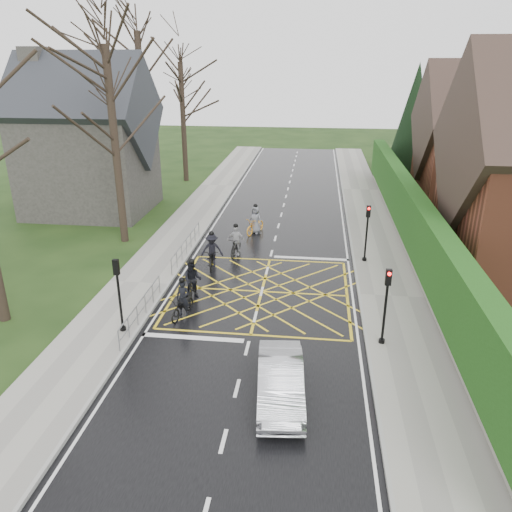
% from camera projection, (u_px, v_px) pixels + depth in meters
% --- Properties ---
extents(ground, '(120.00, 120.00, 0.00)m').
position_uv_depth(ground, '(262.00, 292.00, 23.64)').
color(ground, black).
rests_on(ground, ground).
extents(road, '(9.00, 80.00, 0.01)m').
position_uv_depth(road, '(262.00, 291.00, 23.63)').
color(road, black).
rests_on(road, ground).
extents(sidewalk_right, '(3.00, 80.00, 0.15)m').
position_uv_depth(sidewalk_right, '(391.00, 297.00, 22.93)').
color(sidewalk_right, gray).
rests_on(sidewalk_right, ground).
extents(sidewalk_left, '(3.00, 80.00, 0.15)m').
position_uv_depth(sidewalk_left, '(139.00, 284.00, 24.29)').
color(sidewalk_left, gray).
rests_on(sidewalk_left, ground).
extents(stone_wall, '(0.50, 38.00, 0.70)m').
position_uv_depth(stone_wall, '(410.00, 247.00, 28.16)').
color(stone_wall, slate).
rests_on(stone_wall, ground).
extents(hedge, '(0.90, 38.00, 2.80)m').
position_uv_depth(hedge, '(413.00, 218.00, 27.52)').
color(hedge, '#1B3E10').
rests_on(hedge, stone_wall).
extents(house_far, '(9.80, 8.80, 10.30)m').
position_uv_depth(house_far, '(486.00, 144.00, 36.95)').
color(house_far, brown).
rests_on(house_far, ground).
extents(conifer, '(4.60, 4.60, 10.00)m').
position_uv_depth(conifer, '(414.00, 122.00, 44.54)').
color(conifer, black).
rests_on(conifer, ground).
extents(church, '(8.80, 7.80, 11.00)m').
position_uv_depth(church, '(87.00, 142.00, 34.40)').
color(church, '#2D2B28').
rests_on(church, ground).
extents(tree_near, '(9.24, 9.24, 11.44)m').
position_uv_depth(tree_near, '(111.00, 105.00, 27.25)').
color(tree_near, black).
rests_on(tree_near, ground).
extents(tree_mid, '(10.08, 10.08, 12.48)m').
position_uv_depth(tree_mid, '(141.00, 84.00, 34.47)').
color(tree_mid, black).
rests_on(tree_mid, ground).
extents(tree_far, '(8.40, 8.40, 10.40)m').
position_uv_depth(tree_far, '(182.00, 97.00, 42.30)').
color(tree_far, black).
rests_on(tree_far, ground).
extents(railing_south, '(0.05, 5.04, 1.03)m').
position_uv_depth(railing_south, '(141.00, 305.00, 20.64)').
color(railing_south, slate).
rests_on(railing_south, ground).
extents(railing_north, '(0.05, 6.04, 1.03)m').
position_uv_depth(railing_north, '(186.00, 243.00, 27.56)').
color(railing_north, slate).
rests_on(railing_north, ground).
extents(traffic_light_ne, '(0.24, 0.31, 3.21)m').
position_uv_depth(traffic_light_ne, '(367.00, 234.00, 26.31)').
color(traffic_light_ne, black).
rests_on(traffic_light_ne, ground).
extents(traffic_light_se, '(0.24, 0.31, 3.21)m').
position_uv_depth(traffic_light_se, '(385.00, 308.00, 18.57)').
color(traffic_light_se, black).
rests_on(traffic_light_se, ground).
extents(traffic_light_sw, '(0.24, 0.31, 3.21)m').
position_uv_depth(traffic_light_sw, '(119.00, 296.00, 19.45)').
color(traffic_light_sw, black).
rests_on(traffic_light_sw, ground).
extents(cyclist_rear, '(1.07, 1.95, 1.80)m').
position_uv_depth(cyclist_rear, '(183.00, 304.00, 21.17)').
color(cyclist_rear, black).
rests_on(cyclist_rear, ground).
extents(cyclist_back, '(0.91, 1.96, 1.93)m').
position_uv_depth(cyclist_back, '(192.00, 283.00, 22.76)').
color(cyclist_back, black).
rests_on(cyclist_back, ground).
extents(cyclist_mid, '(1.26, 2.11, 1.98)m').
position_uv_depth(cyclist_mid, '(212.00, 254.00, 26.21)').
color(cyclist_mid, black).
rests_on(cyclist_mid, ground).
extents(cyclist_front, '(1.04, 1.90, 1.85)m').
position_uv_depth(cyclist_front, '(236.00, 244.00, 27.74)').
color(cyclist_front, black).
rests_on(cyclist_front, ground).
extents(cyclist_lead, '(1.40, 2.07, 1.90)m').
position_uv_depth(cyclist_lead, '(255.00, 223.00, 31.25)').
color(cyclist_lead, orange).
rests_on(cyclist_lead, ground).
extents(car, '(1.83, 4.26, 1.36)m').
position_uv_depth(car, '(281.00, 381.00, 15.96)').
color(car, '#B3B4BA').
rests_on(car, ground).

